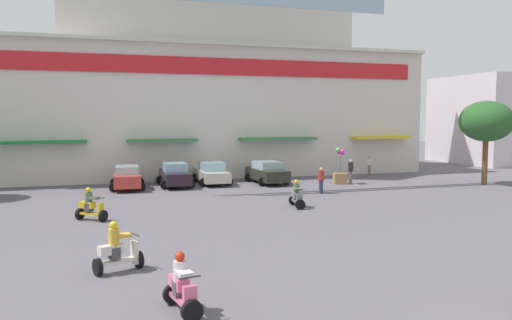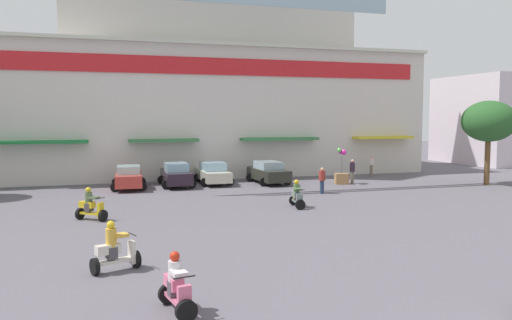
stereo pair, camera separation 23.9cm
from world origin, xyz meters
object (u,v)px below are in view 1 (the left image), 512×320
Objects in this scene: parked_car_2 at (212,173)px; parked_car_3 at (267,172)px; scooter_rider_6 at (182,288)px; pedestrian_0 at (369,165)px; parked_car_1 at (175,175)px; parked_car_0 at (127,177)px; scooter_rider_4 at (297,196)px; scooter_rider_7 at (91,207)px; pedestrian_1 at (321,179)px; balloon_vendor_cart at (340,169)px; plaza_tree_1 at (486,122)px; pedestrian_2 at (351,170)px; scooter_rider_8 at (117,251)px.

parked_car_3 reaches higher than parked_car_2.
scooter_rider_6 is 29.90m from pedestrian_0.
parked_car_1 is 0.98× the size of parked_car_3.
parked_car_1 is 2.61× the size of pedestrian_0.
parked_car_0 is 21.78m from scooter_rider_6.
parked_car_2 is (5.76, 0.86, -0.00)m from parked_car_0.
parked_car_0 reaches higher than scooter_rider_4.
parked_car_1 is 6.42m from parked_car_3.
parked_car_3 is at bearing 39.75° from scooter_rider_7.
scooter_rider_4 is at bearing -129.12° from pedestrian_1.
parked_car_1 is 0.97× the size of parked_car_2.
scooter_rider_6 is at bearing -125.78° from balloon_vendor_cart.
balloon_vendor_cart reaches higher than scooter_rider_7.
balloon_vendor_cart is (3.13, 3.62, 0.14)m from pedestrian_1.
plaza_tree_1 reaches higher than parked_car_3.
parked_car_2 is at bearing 75.56° from scooter_rider_6.
scooter_rider_7 is 0.93× the size of pedestrian_0.
parked_car_0 is 2.42× the size of pedestrian_2.
scooter_rider_6 is (-5.83, -22.63, -0.16)m from parked_car_2.
scooter_rider_8 is 0.62× the size of balloon_vendor_cart.
plaza_tree_1 reaches higher than scooter_rider_6.
scooter_rider_7 is 0.90× the size of pedestrian_2.
pedestrian_0 is (18.59, 1.59, 0.16)m from parked_car_0.
parked_car_1 is at bearing 76.20° from scooter_rider_8.
scooter_rider_8 is at bearing -135.06° from pedestrian_1.
plaza_tree_1 is 3.84× the size of scooter_rider_6.
scooter_rider_6 is at bearing -98.21° from parked_car_1.
balloon_vendor_cart is (4.74, -1.86, 0.26)m from parked_car_3.
pedestrian_1 is at bearing 50.88° from scooter_rider_4.
parked_car_0 is 2.70× the size of scooter_rider_7.
parked_car_2 is 2.60× the size of pedestrian_2.
parked_car_1 is 18.90m from scooter_rider_8.
parked_car_0 is (-23.61, 5.19, -3.57)m from plaza_tree_1.
plaza_tree_1 is at bearing -18.70° from parked_car_2.
scooter_rider_7 is (-10.12, -0.33, 0.04)m from scooter_rider_4.
balloon_vendor_cart is at bearing 160.54° from plaza_tree_1.
plaza_tree_1 is 3.42× the size of pedestrian_2.
balloon_vendor_cart is (15.65, 16.11, 0.39)m from scooter_rider_8.
pedestrian_1 is 4.79m from balloon_vendor_cart.
pedestrian_0 is at bearing 10.14° from parked_car_3.
parked_car_3 is 2.84× the size of scooter_rider_4.
pedestrian_1 reaches higher than parked_car_3.
pedestrian_1 is at bearing -137.06° from pedestrian_2.
parked_car_2 reaches higher than scooter_rider_6.
pedestrian_2 is (9.40, -2.62, 0.19)m from parked_car_2.
pedestrian_0 is 0.97× the size of pedestrian_2.
parked_car_0 is at bearing -175.10° from pedestrian_0.
balloon_vendor_cart reaches higher than parked_car_2.
pedestrian_0 reaches higher than scooter_rider_6.
parked_car_3 is (6.41, -0.38, -0.01)m from parked_car_1.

